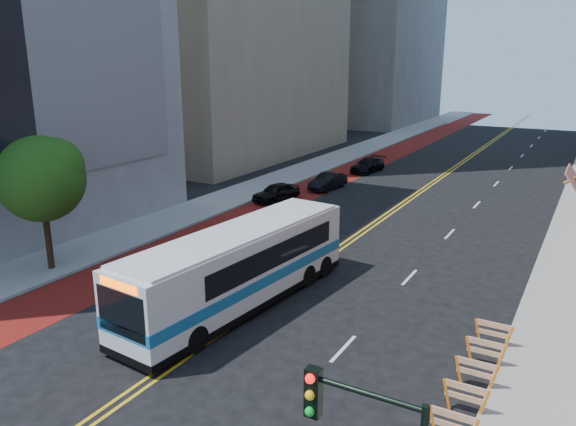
# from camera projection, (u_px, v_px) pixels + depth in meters

# --- Properties ---
(ground) EXTENTS (160.00, 160.00, 0.00)m
(ground) POSITION_uv_depth(u_px,v_px,m) (131.00, 394.00, 18.08)
(ground) COLOR black
(ground) RESTS_ON ground
(sidewalk_left) EXTENTS (4.00, 140.00, 0.15)m
(sidewalk_left) POSITION_uv_depth(u_px,v_px,m) (278.00, 180.00, 48.90)
(sidewalk_left) COLOR gray
(sidewalk_left) RESTS_ON ground
(bus_lane_paint) EXTENTS (3.60, 140.00, 0.01)m
(bus_lane_paint) POSITION_uv_depth(u_px,v_px,m) (319.00, 185.00, 47.08)
(bus_lane_paint) COLOR maroon
(bus_lane_paint) RESTS_ON ground
(center_line_inner) EXTENTS (0.14, 140.00, 0.01)m
(center_line_inner) POSITION_uv_depth(u_px,v_px,m) (410.00, 197.00, 43.34)
(center_line_inner) COLOR gold
(center_line_inner) RESTS_ON ground
(center_line_outer) EXTENTS (0.14, 140.00, 0.01)m
(center_line_outer) POSITION_uv_depth(u_px,v_px,m) (415.00, 197.00, 43.17)
(center_line_outer) COLOR gold
(center_line_outer) RESTS_ON ground
(lane_dashes) EXTENTS (0.14, 98.20, 0.01)m
(lane_dashes) POSITION_uv_depth(u_px,v_px,m) (496.00, 184.00, 47.70)
(lane_dashes) COLOR silver
(lane_dashes) RESTS_ON ground
(construction_barriers) EXTENTS (1.42, 10.91, 1.00)m
(construction_barriers) POSITION_uv_depth(u_px,v_px,m) (460.00, 408.00, 16.24)
(construction_barriers) COLOR orange
(construction_barriers) RESTS_ON ground
(street_tree) EXTENTS (4.20, 4.20, 6.70)m
(street_tree) POSITION_uv_depth(u_px,v_px,m) (42.00, 176.00, 27.12)
(street_tree) COLOR black
(street_tree) RESTS_ON sidewalk_left
(transit_bus) EXTENTS (3.93, 12.71, 3.44)m
(transit_bus) POSITION_uv_depth(u_px,v_px,m) (241.00, 266.00, 24.09)
(transit_bus) COLOR silver
(transit_bus) RESTS_ON ground
(car_a) EXTENTS (2.62, 4.24, 1.35)m
(car_a) POSITION_uv_depth(u_px,v_px,m) (276.00, 192.00, 41.91)
(car_a) COLOR black
(car_a) RESTS_ON ground
(car_b) EXTENTS (1.82, 4.16, 1.33)m
(car_b) POSITION_uv_depth(u_px,v_px,m) (328.00, 181.00, 45.61)
(car_b) COLOR black
(car_b) RESTS_ON ground
(car_c) EXTENTS (2.31, 4.59, 1.28)m
(car_c) POSITION_uv_depth(u_px,v_px,m) (368.00, 165.00, 52.48)
(car_c) COLOR black
(car_c) RESTS_ON ground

